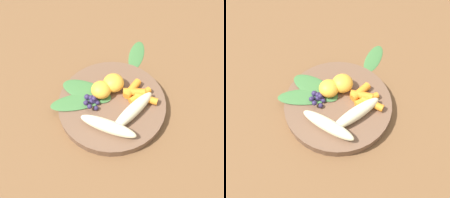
{
  "view_description": "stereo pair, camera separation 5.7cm",
  "coord_description": "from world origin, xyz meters",
  "views": [
    {
      "loc": [
        0.17,
        0.27,
        0.5
      ],
      "look_at": [
        0.0,
        0.0,
        0.03
      ],
      "focal_mm": 38.32,
      "sensor_mm": 36.0,
      "label": 1
    },
    {
      "loc": [
        0.12,
        0.3,
        0.5
      ],
      "look_at": [
        0.0,
        0.0,
        0.03
      ],
      "focal_mm": 38.32,
      "sensor_mm": 36.0,
      "label": 2
    }
  ],
  "objects": [
    {
      "name": "kale_leaf_right",
      "position": [
        0.07,
        -0.04,
        0.03
      ],
      "size": [
        0.15,
        0.09,
        0.0
      ],
      "primitive_type": "ellipsoid",
      "rotation": [
        0.0,
        0.0,
        5.96
      ],
      "color": "#3D7038",
      "rests_on": "bowl"
    },
    {
      "name": "orange_segment_far",
      "position": [
        -0.03,
        -0.03,
        0.04
      ],
      "size": [
        0.05,
        0.05,
        0.04
      ],
      "primitive_type": "ellipsoid",
      "color": "#F4A833",
      "rests_on": "bowl"
    },
    {
      "name": "kale_leaf_stray",
      "position": [
        -0.16,
        -0.12,
        0.0
      ],
      "size": [
        0.11,
        0.11,
        0.01
      ],
      "primitive_type": "ellipsoid",
      "rotation": [
        0.0,
        0.0,
        3.92
      ],
      "color": "#3D7038",
      "rests_on": "ground_plane"
    },
    {
      "name": "carrot_mid_left",
      "position": [
        -0.06,
        0.03,
        0.03
      ],
      "size": [
        0.06,
        0.02,
        0.02
      ],
      "primitive_type": "cylinder",
      "rotation": [
        0.0,
        1.57,
        3.22
      ],
      "color": "orange",
      "rests_on": "bowl"
    },
    {
      "name": "carrot_rear",
      "position": [
        -0.06,
        -0.0,
        0.03
      ],
      "size": [
        0.06,
        0.04,
        0.02
      ],
      "primitive_type": "cylinder",
      "rotation": [
        0.0,
        1.57,
        3.56
      ],
      "color": "orange",
      "rests_on": "bowl"
    },
    {
      "name": "banana_peeled_left",
      "position": [
        -0.02,
        0.05,
        0.04
      ],
      "size": [
        0.13,
        0.06,
        0.03
      ],
      "primitive_type": "ellipsoid",
      "rotation": [
        0.0,
        0.0,
        3.41
      ],
      "color": "beige",
      "rests_on": "bowl"
    },
    {
      "name": "blueberry_pile",
      "position": [
        0.04,
        -0.02,
        0.03
      ],
      "size": [
        0.04,
        0.05,
        0.02
      ],
      "color": "#2D234C",
      "rests_on": "bowl"
    },
    {
      "name": "carrot_front",
      "position": [
        -0.07,
        0.04,
        0.03
      ],
      "size": [
        0.05,
        0.05,
        0.02
      ],
      "primitive_type": "cylinder",
      "rotation": [
        0.0,
        1.57,
        2.24
      ],
      "color": "orange",
      "rests_on": "bowl"
    },
    {
      "name": "orange_segment_near",
      "position": [
        0.01,
        -0.03,
        0.04
      ],
      "size": [
        0.05,
        0.05,
        0.04
      ],
      "primitive_type": "ellipsoid",
      "color": "#F4A833",
      "rests_on": "bowl"
    },
    {
      "name": "banana_peeled_right",
      "position": [
        0.05,
        0.06,
        0.04
      ],
      "size": [
        0.1,
        0.12,
        0.03
      ],
      "primitive_type": "ellipsoid",
      "rotation": [
        0.0,
        0.0,
        2.21
      ],
      "color": "beige",
      "rests_on": "bowl"
    },
    {
      "name": "bowl",
      "position": [
        0.0,
        0.0,
        0.01
      ],
      "size": [
        0.26,
        0.26,
        0.02
      ],
      "primitive_type": "cylinder",
      "color": "brown",
      "rests_on": "ground_plane"
    },
    {
      "name": "carrot_mid_right",
      "position": [
        -0.06,
        0.01,
        0.03
      ],
      "size": [
        0.05,
        0.05,
        0.02
      ],
      "primitive_type": "cylinder",
      "rotation": [
        0.0,
        1.57,
        2.54
      ],
      "color": "orange",
      "rests_on": "bowl"
    },
    {
      "name": "ground_plane",
      "position": [
        0.0,
        0.0,
        0.0
      ],
      "size": [
        2.4,
        2.4,
        0.0
      ],
      "primitive_type": "plane",
      "color": "brown"
    },
    {
      "name": "kale_leaf_left",
      "position": [
        0.04,
        -0.06,
        0.03
      ],
      "size": [
        0.12,
        0.14,
        0.0
      ],
      "primitive_type": "ellipsoid",
      "rotation": [
        0.0,
        0.0,
        5.33
      ],
      "color": "#3D7038",
      "rests_on": "bowl"
    }
  ]
}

